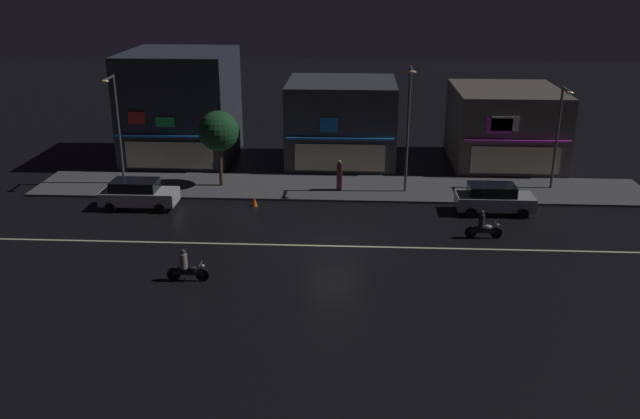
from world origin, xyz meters
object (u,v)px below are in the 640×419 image
at_px(streetlamp_mid, 408,120).
at_px(motorcycle_following, 186,268).
at_px(streetlamp_west, 116,121).
at_px(parked_car_trailing, 138,194).
at_px(traffic_cone, 254,201).
at_px(motorcycle_lead, 483,227).
at_px(streetlamp_east, 559,129).
at_px(parked_car_near_kerb, 494,198).
at_px(pedestrian_on_sidewalk, 339,176).

bearing_deg(streetlamp_mid, motorcycle_following, -130.00).
bearing_deg(streetlamp_west, parked_car_trailing, -59.98).
distance_m(streetlamp_west, traffic_cone, 10.24).
distance_m(motorcycle_lead, motorcycle_following, 15.09).
xyz_separation_m(streetlamp_east, traffic_cone, (-18.06, -3.71, -3.67)).
xyz_separation_m(streetlamp_west, parked_car_near_kerb, (22.54, -3.66, -3.34)).
relative_size(parked_car_trailing, traffic_cone, 7.82).
height_order(streetlamp_mid, motorcycle_lead, streetlamp_mid).
bearing_deg(parked_car_near_kerb, streetlamp_mid, -32.32).
relative_size(pedestrian_on_sidewalk, parked_car_trailing, 0.44).
bearing_deg(parked_car_trailing, streetlamp_east, -169.90).
bearing_deg(motorcycle_following, streetlamp_east, -142.52).
xyz_separation_m(parked_car_trailing, traffic_cone, (6.61, 0.68, -0.59)).
relative_size(streetlamp_west, motorcycle_lead, 3.61).
bearing_deg(streetlamp_mid, streetlamp_east, 6.97).
height_order(streetlamp_mid, parked_car_near_kerb, streetlamp_mid).
xyz_separation_m(streetlamp_east, pedestrian_on_sidewalk, (-13.19, -0.91, -2.91)).
xyz_separation_m(pedestrian_on_sidewalk, motorcycle_lead, (7.54, -7.01, -0.40)).
relative_size(streetlamp_mid, traffic_cone, 13.90).
distance_m(streetlamp_mid, pedestrian_on_sidewalk, 5.40).
distance_m(streetlamp_west, motorcycle_lead, 22.84).
bearing_deg(parked_car_near_kerb, motorcycle_lead, 71.93).
xyz_separation_m(streetlamp_mid, streetlamp_east, (9.14, 1.12, -0.67)).
xyz_separation_m(streetlamp_east, motorcycle_lead, (-5.65, -7.92, -3.31)).
xyz_separation_m(pedestrian_on_sidewalk, traffic_cone, (-4.87, -2.80, -0.76)).
distance_m(streetlamp_east, traffic_cone, 18.80).
distance_m(motorcycle_lead, traffic_cone, 13.12).
distance_m(parked_car_near_kerb, motorcycle_lead, 4.01).
bearing_deg(parked_car_trailing, pedestrian_on_sidewalk, -163.12).
bearing_deg(traffic_cone, parked_car_near_kerb, -1.71).
xyz_separation_m(streetlamp_west, motorcycle_following, (7.32, -13.15, -3.57)).
distance_m(streetlamp_mid, motorcycle_lead, 8.62).
relative_size(streetlamp_mid, motorcycle_following, 4.02).
bearing_deg(parked_car_trailing, parked_car_near_kerb, -179.22).
xyz_separation_m(parked_car_trailing, motorcycle_following, (5.04, -9.22, -0.24)).
xyz_separation_m(motorcycle_lead, traffic_cone, (-12.42, 4.21, -0.36)).
distance_m(pedestrian_on_sidewalk, motorcycle_lead, 10.31).
height_order(streetlamp_west, streetlamp_east, streetlamp_west).
bearing_deg(pedestrian_on_sidewalk, parked_car_trailing, 39.17).
relative_size(streetlamp_west, parked_car_near_kerb, 1.60).
bearing_deg(pedestrian_on_sidewalk, streetlamp_east, -153.76).
relative_size(motorcycle_following, traffic_cone, 3.45).
height_order(parked_car_near_kerb, traffic_cone, parked_car_near_kerb).
relative_size(parked_car_trailing, motorcycle_lead, 2.26).
xyz_separation_m(motorcycle_lead, motorcycle_following, (-13.98, -5.69, 0.00)).
bearing_deg(traffic_cone, pedestrian_on_sidewalk, 29.87).
distance_m(streetlamp_east, pedestrian_on_sidewalk, 13.53).
distance_m(parked_car_near_kerb, motorcycle_following, 17.94).
xyz_separation_m(parked_car_near_kerb, traffic_cone, (-13.66, 0.41, -0.59)).
bearing_deg(streetlamp_mid, motorcycle_lead, -62.79).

